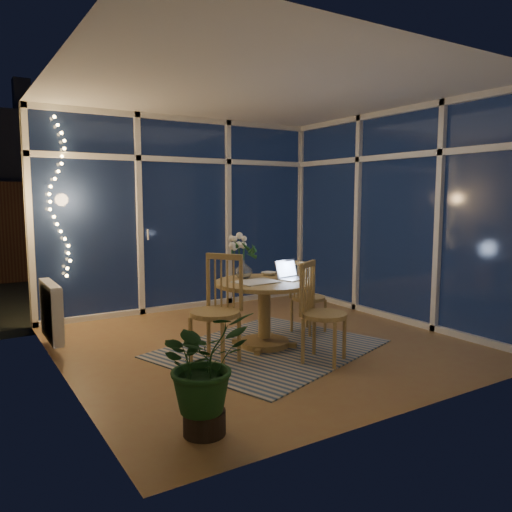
# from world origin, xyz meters

# --- Properties ---
(floor) EXTENTS (4.00, 4.00, 0.00)m
(floor) POSITION_xyz_m (0.00, 0.00, 0.00)
(floor) COLOR #976942
(floor) RESTS_ON ground
(ceiling) EXTENTS (4.00, 4.00, 0.00)m
(ceiling) POSITION_xyz_m (0.00, 0.00, 2.60)
(ceiling) COLOR silver
(ceiling) RESTS_ON wall_back
(wall_back) EXTENTS (4.00, 0.04, 2.60)m
(wall_back) POSITION_xyz_m (0.00, 2.00, 1.30)
(wall_back) COLOR beige
(wall_back) RESTS_ON floor
(wall_front) EXTENTS (4.00, 0.04, 2.60)m
(wall_front) POSITION_xyz_m (0.00, -2.00, 1.30)
(wall_front) COLOR beige
(wall_front) RESTS_ON floor
(wall_left) EXTENTS (0.04, 4.00, 2.60)m
(wall_left) POSITION_xyz_m (-2.00, 0.00, 1.30)
(wall_left) COLOR beige
(wall_left) RESTS_ON floor
(wall_right) EXTENTS (0.04, 4.00, 2.60)m
(wall_right) POSITION_xyz_m (2.00, 0.00, 1.30)
(wall_right) COLOR beige
(wall_right) RESTS_ON floor
(window_wall_back) EXTENTS (4.00, 0.10, 2.60)m
(window_wall_back) POSITION_xyz_m (0.00, 1.96, 1.30)
(window_wall_back) COLOR white
(window_wall_back) RESTS_ON floor
(window_wall_right) EXTENTS (0.10, 4.00, 2.60)m
(window_wall_right) POSITION_xyz_m (1.96, 0.00, 1.30)
(window_wall_right) COLOR white
(window_wall_right) RESTS_ON floor
(radiator) EXTENTS (0.10, 0.70, 0.58)m
(radiator) POSITION_xyz_m (-1.94, 0.90, 0.40)
(radiator) COLOR silver
(radiator) RESTS_ON wall_left
(fairy_lights) EXTENTS (0.24, 0.10, 1.85)m
(fairy_lights) POSITION_xyz_m (-1.65, 1.88, 1.52)
(fairy_lights) COLOR #FCC064
(fairy_lights) RESTS_ON window_wall_back
(garden_patio) EXTENTS (12.00, 6.00, 0.10)m
(garden_patio) POSITION_xyz_m (0.50, 5.00, -0.06)
(garden_patio) COLOR black
(garden_patio) RESTS_ON ground
(garden_fence) EXTENTS (11.00, 0.08, 1.80)m
(garden_fence) POSITION_xyz_m (0.00, 5.50, 0.90)
(garden_fence) COLOR #3B1F15
(garden_fence) RESTS_ON ground
(neighbour_roof) EXTENTS (7.00, 3.00, 2.20)m
(neighbour_roof) POSITION_xyz_m (0.30, 8.50, 2.20)
(neighbour_roof) COLOR #31353B
(neighbour_roof) RESTS_ON ground
(garden_shrubs) EXTENTS (0.90, 0.90, 0.90)m
(garden_shrubs) POSITION_xyz_m (-0.80, 3.40, 0.45)
(garden_shrubs) COLOR black
(garden_shrubs) RESTS_ON ground
(rug) EXTENTS (2.51, 2.25, 0.01)m
(rug) POSITION_xyz_m (-0.06, -0.23, 0.01)
(rug) COLOR #BFB09B
(rug) RESTS_ON floor
(dining_table) EXTENTS (1.28, 1.28, 0.69)m
(dining_table) POSITION_xyz_m (-0.06, -0.13, 0.34)
(dining_table) COLOR olive
(dining_table) RESTS_ON floor
(chair_left) EXTENTS (0.66, 0.66, 1.03)m
(chair_left) POSITION_xyz_m (-0.75, -0.38, 0.52)
(chair_left) COLOR olive
(chair_left) RESTS_ON floor
(chair_right) EXTENTS (0.47, 0.47, 0.85)m
(chair_right) POSITION_xyz_m (0.65, 0.05, 0.42)
(chair_right) COLOR olive
(chair_right) RESTS_ON floor
(chair_front) EXTENTS (0.61, 0.61, 0.95)m
(chair_front) POSITION_xyz_m (0.15, -0.84, 0.48)
(chair_front) COLOR olive
(chair_front) RESTS_ON floor
(laptop) EXTENTS (0.34, 0.31, 0.21)m
(laptop) POSITION_xyz_m (0.25, -0.21, 0.79)
(laptop) COLOR #BBBBC0
(laptop) RESTS_ON dining_table
(flower_vase) EXTENTS (0.26, 0.26, 0.21)m
(flower_vase) POSITION_xyz_m (-0.15, 0.13, 0.79)
(flower_vase) COLOR silver
(flower_vase) RESTS_ON dining_table
(bowl) EXTENTS (0.19, 0.19, 0.04)m
(bowl) POSITION_xyz_m (0.18, 0.16, 0.71)
(bowl) COLOR silver
(bowl) RESTS_ON dining_table
(newspapers) EXTENTS (0.43, 0.34, 0.01)m
(newspapers) POSITION_xyz_m (-0.16, -0.14, 0.69)
(newspapers) COLOR silver
(newspapers) RESTS_ON dining_table
(phone) EXTENTS (0.11, 0.07, 0.01)m
(phone) POSITION_xyz_m (-0.04, -0.21, 0.69)
(phone) COLOR black
(phone) RESTS_ON dining_table
(potted_plant) EXTENTS (0.60, 0.53, 0.76)m
(potted_plant) POSITION_xyz_m (-1.42, -1.53, 0.38)
(potted_plant) COLOR #17401A
(potted_plant) RESTS_ON floor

